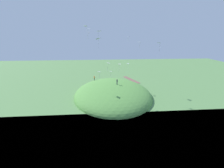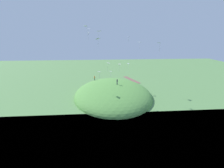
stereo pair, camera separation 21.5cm
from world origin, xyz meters
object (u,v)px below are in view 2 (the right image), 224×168
kite_7 (111,72)px  kite_12 (98,39)px  kite_3 (129,37)px  kite_11 (99,31)px  kite_4 (86,26)px  kite_9 (159,44)px  person_near_shore (95,77)px  kite_2 (89,29)px  kite_5 (99,72)px  person_watching_kites (117,81)px  kite_0 (89,33)px  kite_8 (128,64)px  kite_10 (109,63)px  kite_1 (139,42)px  kite_6 (119,65)px

kite_7 → kite_12: (2.98, 2.63, 6.57)m
kite_3 → kite_11: kite_11 is taller
kite_4 → kite_9: 17.35m
person_near_shore → kite_11: kite_11 is taller
kite_2 → kite_9: 18.70m
kite_3 → kite_5: 13.34m
person_watching_kites → kite_3: (1.43, -3.31, 12.30)m
kite_0 → kite_3: kite_0 is taller
kite_8 → kite_10: 12.71m
kite_2 → kite_9: size_ratio=1.14×
kite_0 → kite_3: bearing=-72.9°
kite_12 → kite_3: bearing=-41.0°
person_watching_kites → kite_1: (5.60, -7.37, 10.59)m
kite_2 → kite_3: kite_2 is taller
kite_1 → kite_9: bearing=-174.5°
kite_1 → kite_4: bearing=123.6°
kite_9 → kite_12: kite_12 is taller
kite_1 → kite_8: (-0.81, 3.39, -6.50)m
kite_4 → kite_8: kite_4 is taller
kite_1 → kite_3: bearing=135.8°
person_near_shore → kite_3: 18.52m
person_near_shore → kite_7: (-20.44, -4.25, 6.55)m
kite_5 → kite_11: size_ratio=0.99×
kite_0 → kite_5: kite_0 is taller
kite_6 → kite_4: bearing=94.7°
person_near_shore → kite_8: size_ratio=0.96×
kite_6 → kite_8: (8.72, -3.86, -1.35)m
kite_9 → person_near_shore: bearing=42.6°
kite_0 → kite_1: bearing=-63.3°
kite_5 → kite_10: (-1.38, -2.33, 2.41)m
kite_1 → kite_10: kite_1 is taller
kite_0 → kite_8: size_ratio=1.07×
kite_8 → person_near_shore: bearing=68.4°
person_near_shore → kite_4: 20.98m
kite_1 → person_watching_kites: bearing=127.2°
kite_0 → kite_5: bearing=-135.4°
person_near_shore → kite_10: kite_10 is taller
kite_10 → person_near_shore: bearing=15.3°
kite_8 → kite_4: bearing=128.2°
kite_0 → kite_2: (2.77, 0.00, 1.03)m
kite_3 → kite_10: bearing=139.7°
kite_1 → kite_4: (-10.20, 15.33, 4.11)m
kite_10 → kite_8: bearing=-32.7°
kite_4 → kite_6: kite_4 is taller
person_watching_kites → kite_4: size_ratio=0.98×
kite_5 → kite_12: kite_12 is taller
kite_7 → kite_9: 13.03m
kite_9 → kite_10: (2.00, 11.45, -4.72)m
kite_7 → kite_9: size_ratio=0.59×
kite_3 → kite_7: 15.69m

